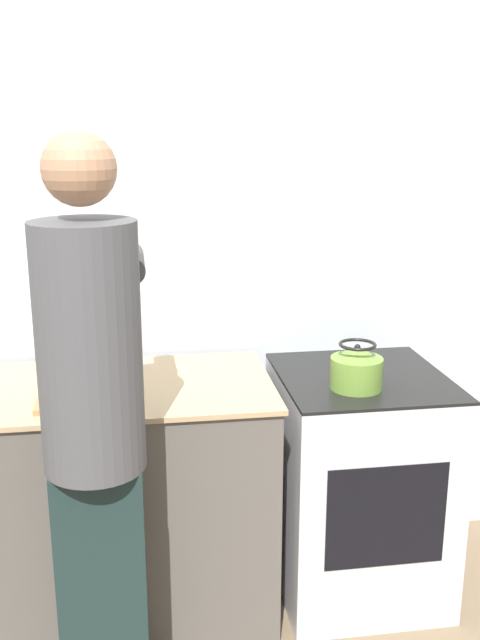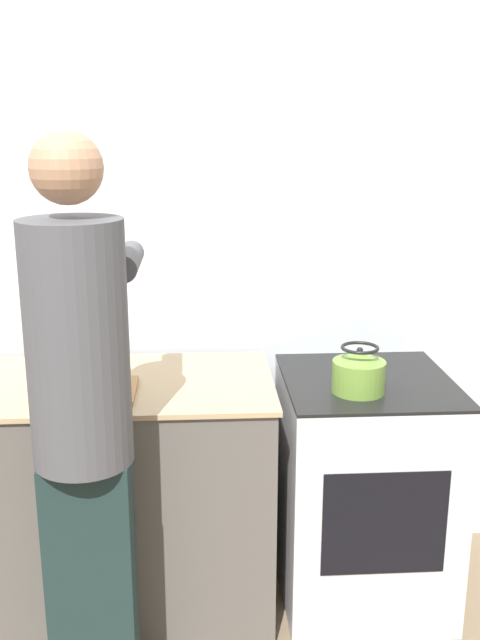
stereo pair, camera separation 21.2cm
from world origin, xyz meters
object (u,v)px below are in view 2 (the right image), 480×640
at_px(oven, 363,488).
at_px(knife, 87,386).
at_px(cutting_board, 88,391).
at_px(kettle, 359,373).
at_px(person, 83,415).

height_order(oven, knife, knife).
xyz_separation_m(oven, cutting_board, (-1.01, -0.13, 0.47)).
xyz_separation_m(cutting_board, kettle, (0.95, 0.01, 0.05)).
distance_m(knife, kettle, 0.96).
bearing_deg(knife, person, -79.53).
xyz_separation_m(oven, kettle, (-0.07, -0.12, 0.52)).
distance_m(oven, knife, 1.14).
xyz_separation_m(oven, knife, (-1.02, -0.10, 0.49)).
distance_m(person, kettle, 0.98).
xyz_separation_m(cutting_board, knife, (-0.01, 0.02, 0.01)).
height_order(person, cutting_board, person).
height_order(cutting_board, knife, knife).
height_order(oven, kettle, kettle).
bearing_deg(oven, knife, -174.19).
distance_m(cutting_board, kettle, 0.95).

